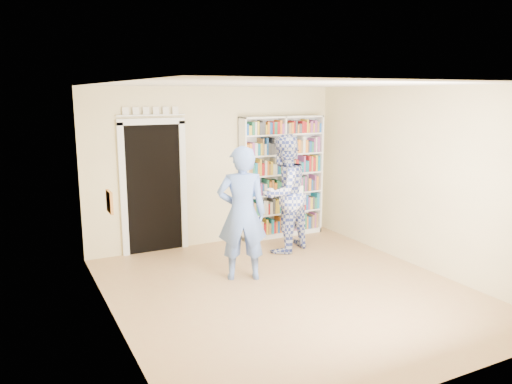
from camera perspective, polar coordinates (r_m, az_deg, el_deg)
floor at (r=6.81m, az=3.74°, el=-11.16°), size 5.00×5.00×0.00m
ceiling at (r=6.30m, az=4.06°, el=12.18°), size 5.00×5.00×0.00m
wall_back at (r=8.63m, az=-4.66°, el=2.93°), size 4.50×0.00×4.50m
wall_left at (r=5.63m, az=-16.18°, el=-1.99°), size 0.00×5.00×5.00m
wall_right at (r=7.80m, az=18.23°, el=1.51°), size 0.00×5.00×5.00m
bookshelf at (r=9.06m, az=2.92°, el=1.80°), size 1.59×0.30×2.19m
doorway at (r=8.29m, az=-11.63°, el=1.19°), size 1.10×0.08×2.43m
wall_art at (r=5.82m, az=-16.39°, el=-1.08°), size 0.03×0.25×0.25m
man_blue at (r=6.94m, az=-1.62°, el=-2.47°), size 0.81×0.67×1.90m
man_plaid at (r=8.18m, az=3.16°, el=-0.20°), size 1.15×1.04×1.94m
paper_sheet at (r=8.05m, az=4.78°, el=-0.34°), size 0.21×0.01×0.29m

